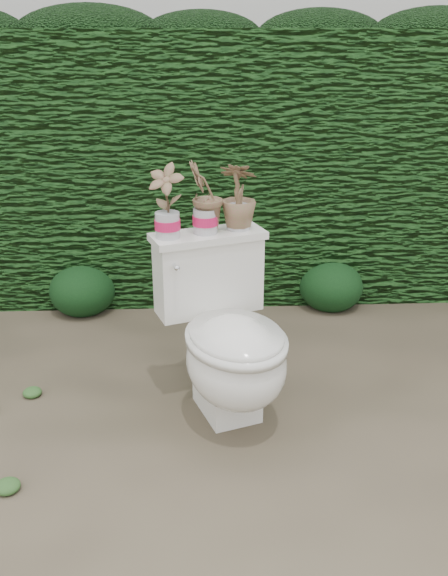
{
  "coord_description": "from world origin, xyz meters",
  "views": [
    {
      "loc": [
        -0.05,
        -2.51,
        1.62
      ],
      "look_at": [
        0.07,
        0.08,
        0.55
      ],
      "focal_mm": 40.0,
      "sensor_mm": 36.0,
      "label": 1
    }
  ],
  "objects_px": {
    "toilet": "(229,342)",
    "potted_plant_right": "(239,198)",
    "potted_plant_left": "(167,203)",
    "potted_plant_center": "(205,199)"
  },
  "relations": [
    {
      "from": "potted_plant_right",
      "to": "toilet",
      "type": "bearing_deg",
      "value": 92.71
    },
    {
      "from": "potted_plant_left",
      "to": "toilet",
      "type": "bearing_deg",
      "value": -8.84
    },
    {
      "from": "potted_plant_left",
      "to": "potted_plant_right",
      "type": "bearing_deg",
      "value": 43.88
    },
    {
      "from": "toilet",
      "to": "potted_plant_left",
      "type": "xyz_separation_m",
      "value": [
        -0.25,
        0.17,
        0.57
      ]
    },
    {
      "from": "potted_plant_center",
      "to": "potted_plant_right",
      "type": "distance_m",
      "value": 0.16
    },
    {
      "from": "toilet",
      "to": "potted_plant_right",
      "type": "height_order",
      "value": "potted_plant_right"
    },
    {
      "from": "toilet",
      "to": "potted_plant_left",
      "type": "distance_m",
      "value": 0.65
    },
    {
      "from": "potted_plant_left",
      "to": "potted_plant_center",
      "type": "xyz_separation_m",
      "value": [
        0.16,
        0.06,
        0.0
      ]
    },
    {
      "from": "toilet",
      "to": "potted_plant_left",
      "type": "relative_size",
      "value": 2.63
    },
    {
      "from": "potted_plant_left",
      "to": "potted_plant_right",
      "type": "relative_size",
      "value": 1.06
    }
  ]
}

